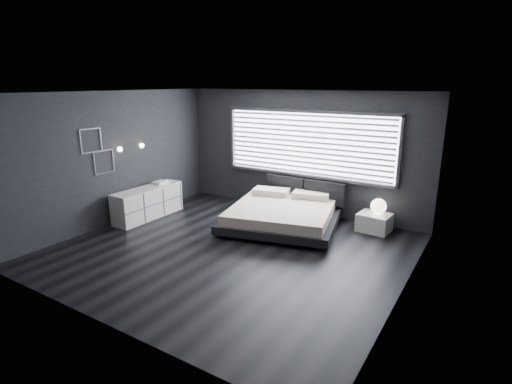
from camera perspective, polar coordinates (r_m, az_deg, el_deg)
The scene contains 12 objects.
room at distance 6.96m, azimuth -3.70°, elevation 2.38°, with size 6.04×6.00×2.80m.
window at distance 9.13m, azimuth 7.26°, elevation 6.77°, with size 4.14×0.09×1.52m.
headboard at distance 9.29m, azimuth 6.92°, elevation 0.37°, with size 1.96×0.16×0.52m.
sconce_near at distance 8.92m, azimuth -18.87°, elevation 5.80°, with size 0.18×0.11×0.11m.
sconce_far at distance 9.31m, azimuth -16.02°, elevation 6.40°, with size 0.18×0.11×0.11m.
wall_art_upper at distance 8.60m, azimuth -22.49°, elevation 6.80°, with size 0.01×0.48×0.48m.
wall_art_lower at distance 8.82m, azimuth -20.87°, elevation 4.05°, with size 0.01×0.48×0.48m.
bed at distance 8.48m, azimuth 3.77°, elevation -3.13°, with size 2.73×2.65×0.59m.
nightstand at distance 8.57m, azimuth 16.53°, elevation -4.19°, with size 0.63×0.53×0.37m, color silver.
orb_lamp at distance 8.50m, azimuth 17.10°, elevation -1.97°, with size 0.32×0.32×0.32m, color white.
dresser at distance 9.31m, azimuth -15.14°, elevation -1.47°, with size 0.49×1.72×0.69m.
book_stack at distance 9.51m, azimuth -13.48°, elevation 1.35°, with size 0.26×0.34×0.07m.
Camera 1 is at (3.96, -5.51, 2.98)m, focal length 28.00 mm.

